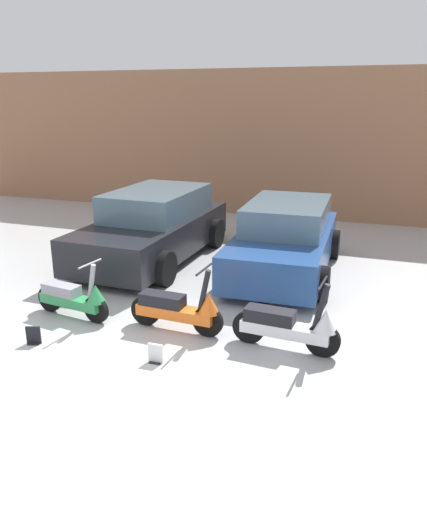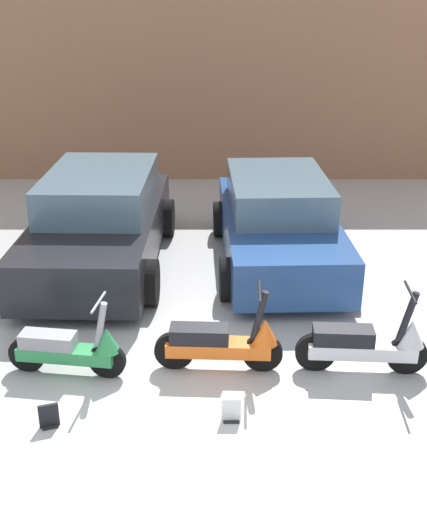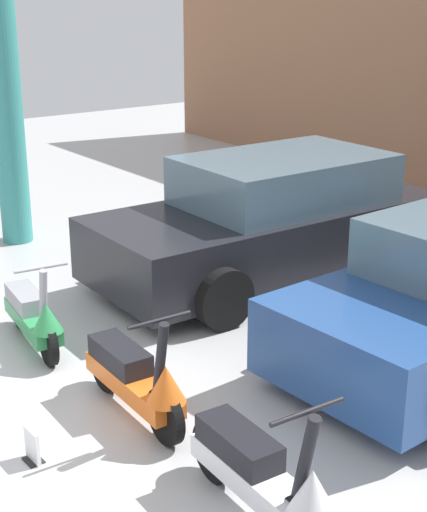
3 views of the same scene
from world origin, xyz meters
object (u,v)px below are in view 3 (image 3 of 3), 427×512
car_rear_left (271,220)px  placard_near_right_scooter (32,448)px  scooter_front_right (137,378)px  scooter_front_center (264,475)px  scooter_front_left (34,315)px  support_column_side (6,92)px

car_rear_left → placard_near_right_scooter: bearing=27.3°
scooter_front_right → scooter_front_center: bearing=1.1°
scooter_front_left → placard_near_right_scooter: size_ratio=5.24×
scooter_front_center → support_column_side: bearing=173.4°
scooter_front_left → car_rear_left: bearing=100.8°
scooter_front_left → car_rear_left: size_ratio=0.32×
scooter_front_left → placard_near_right_scooter: (1.78, -0.85, -0.22)m
scooter_front_center → placard_near_right_scooter: 1.82m
car_rear_left → scooter_front_left: bearing=4.4°
scooter_front_center → car_rear_left: (-3.51, 3.09, 0.32)m
car_rear_left → support_column_side: (-3.12, -1.90, 1.34)m
scooter_front_left → scooter_front_center: scooter_front_center is taller
scooter_front_center → support_column_side: 6.93m
scooter_front_center → support_column_side: support_column_side is taller
scooter_front_center → scooter_front_left: bearing=-175.5°
scooter_front_center → car_rear_left: 4.69m
scooter_front_center → car_rear_left: bearing=142.2°
scooter_front_left → car_rear_left: 3.17m
scooter_front_right → placard_near_right_scooter: size_ratio=5.65×
scooter_front_center → scooter_front_right: bearing=-178.0°
car_rear_left → support_column_side: bearing=-57.3°
support_column_side → car_rear_left: bearing=31.3°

